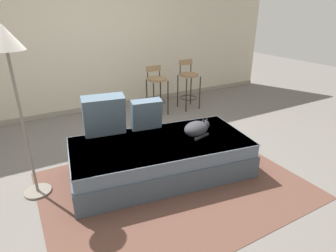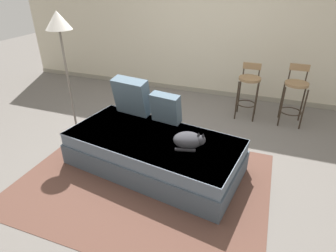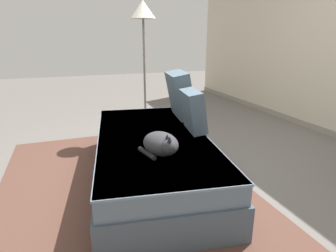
% 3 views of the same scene
% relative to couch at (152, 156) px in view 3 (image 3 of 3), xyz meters
% --- Properties ---
extents(ground_plane, '(16.00, 16.00, 0.00)m').
position_rel_couch_xyz_m(ground_plane, '(0.00, 0.40, -0.22)').
color(ground_plane, '#66605B').
rests_on(ground_plane, ground).
extents(area_rug, '(2.75, 2.09, 0.01)m').
position_rel_couch_xyz_m(area_rug, '(0.00, -0.30, -0.21)').
color(area_rug, brown).
rests_on(area_rug, ground).
extents(couch, '(2.18, 1.29, 0.42)m').
position_rel_couch_xyz_m(couch, '(0.00, 0.00, 0.00)').
color(couch, '#44505B').
rests_on(couch, ground).
extents(throw_pillow_corner, '(0.51, 0.33, 0.50)m').
position_rel_couch_xyz_m(throw_pillow_corner, '(-0.50, 0.48, 0.46)').
color(throw_pillow_corner, '#4C6070').
rests_on(throw_pillow_corner, couch).
extents(throw_pillow_middle, '(0.40, 0.25, 0.39)m').
position_rel_couch_xyz_m(throw_pillow_middle, '(0.01, 0.40, 0.40)').
color(throw_pillow_middle, '#4C6070').
rests_on(throw_pillow_middle, couch).
extents(cat, '(0.38, 0.31, 0.20)m').
position_rel_couch_xyz_m(cat, '(0.45, -0.07, 0.29)').
color(cat, '#333338').
rests_on(cat, couch).
extents(floor_lamp, '(0.32, 0.32, 1.72)m').
position_rel_couch_xyz_m(floor_lamp, '(-1.34, 0.31, 1.24)').
color(floor_lamp, slate).
rests_on(floor_lamp, ground).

